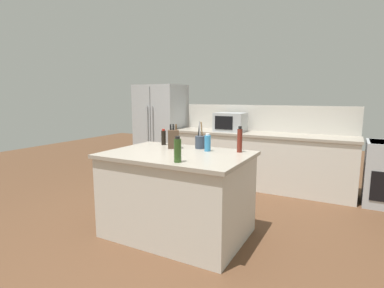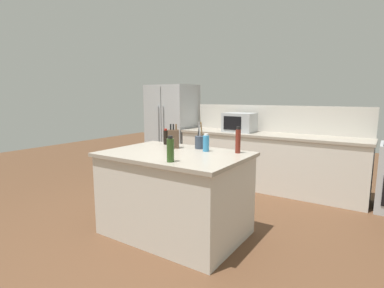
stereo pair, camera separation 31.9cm
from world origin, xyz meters
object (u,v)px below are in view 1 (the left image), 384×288
Objects in this scene: microwave at (230,122)px; olive_oil_bottle at (178,150)px; refrigerator at (161,129)px; vinegar_bottle at (240,140)px; soy_sauce_bottle at (164,137)px; utensil_crock at (200,142)px; knife_block at (173,139)px; dish_soap_bottle at (208,143)px.

microwave reaches higher than olive_oil_bottle.
refrigerator reaches higher than vinegar_bottle.
soy_sauce_bottle is (-1.03, 0.03, -0.04)m from vinegar_bottle.
soy_sauce_bottle is at bearing 177.81° from utensil_crock.
vinegar_bottle reaches higher than olive_oil_bottle.
utensil_crock is at bearing -80.06° from microwave.
vinegar_bottle is (0.50, -0.01, 0.05)m from utensil_crock.
microwave is at bearing 114.01° from vinegar_bottle.
soy_sauce_bottle is (-0.25, 0.16, -0.02)m from knife_block.
soy_sauce_bottle is at bearing 178.25° from vinegar_bottle.
soy_sauce_bottle is (1.29, -1.85, 0.15)m from refrigerator.
olive_oil_bottle is 1.22× the size of soy_sauce_bottle.
refrigerator is 8.68× the size of soy_sauce_bottle.
utensil_crock is at bearing -6.85° from knife_block.
olive_oil_bottle is (0.47, -2.60, -0.05)m from microwave.
knife_block is 0.44m from dish_soap_bottle.
refrigerator is 2.54m from knife_block.
microwave is at bearing 100.28° from olive_oil_bottle.
soy_sauce_bottle is (-0.69, 0.80, -0.02)m from olive_oil_bottle.
utensil_crock reaches higher than knife_block.
soy_sauce_bottle is (-0.22, -1.80, -0.07)m from microwave.
microwave is 2.56× the size of soy_sauce_bottle.
dish_soap_bottle is 0.99× the size of soy_sauce_bottle.
utensil_crock is at bearing 142.54° from dish_soap_bottle.
utensil_crock is at bearing 178.73° from vinegar_bottle.
soy_sauce_bottle is (-0.69, 0.14, 0.00)m from dish_soap_bottle.
knife_block is at bearing -52.61° from refrigerator.
dish_soap_bottle is (0.47, -1.94, -0.07)m from microwave.
microwave is 2.01m from vinegar_bottle.
refrigerator is at bearing 124.89° from soy_sauce_bottle.
vinegar_bottle is (0.34, 0.11, 0.04)m from dish_soap_bottle.
refrigerator reaches higher than utensil_crock.
microwave is at bearing -1.95° from refrigerator.
refrigerator is 3.40× the size of microwave.
vinegar_bottle is at bearing -23.98° from knife_block.
microwave reaches higher than knife_block.
microwave is 2.10× the size of olive_oil_bottle.
refrigerator is at bearing 134.28° from utensil_crock.
utensil_crock is 0.19m from dish_soap_bottle.
microwave is 2.59× the size of dish_soap_bottle.
olive_oil_bottle reaches higher than soy_sauce_bottle.
dish_soap_bottle is at bearing -76.28° from microwave.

